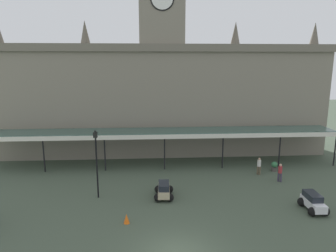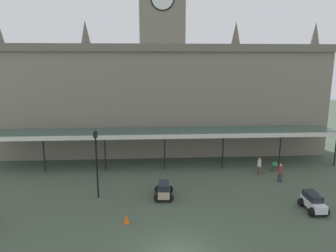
{
  "view_description": "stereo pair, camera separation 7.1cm",
  "coord_description": "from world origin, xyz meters",
  "px_view_note": "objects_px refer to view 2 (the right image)",
  "views": [
    {
      "loc": [
        -1.48,
        -14.89,
        10.49
      ],
      "look_at": [
        0.0,
        8.57,
        5.6
      ],
      "focal_mm": 32.54,
      "sensor_mm": 36.0,
      "label": 1
    },
    {
      "loc": [
        -1.4,
        -14.89,
        10.49
      ],
      "look_at": [
        0.0,
        8.57,
        5.6
      ],
      "focal_mm": 32.54,
      "sensor_mm": 36.0,
      "label": 2
    }
  ],
  "objects_px": {
    "victorian_lamppost": "(96,157)",
    "pedestrian_beside_cars": "(280,172)",
    "planter_near_kerb": "(274,166)",
    "traffic_cone": "(126,219)",
    "car_white_estate": "(313,203)",
    "pedestrian_crossing_forecourt": "(259,166)",
    "car_beige_estate": "(164,191)"
  },
  "relations": [
    {
      "from": "pedestrian_beside_cars",
      "to": "planter_near_kerb",
      "type": "relative_size",
      "value": 1.74
    },
    {
      "from": "planter_near_kerb",
      "to": "victorian_lamppost",
      "type": "bearing_deg",
      "value": -163.06
    },
    {
      "from": "car_white_estate",
      "to": "pedestrian_crossing_forecourt",
      "type": "relative_size",
      "value": 1.35
    },
    {
      "from": "car_beige_estate",
      "to": "pedestrian_beside_cars",
      "type": "distance_m",
      "value": 10.88
    },
    {
      "from": "pedestrian_beside_cars",
      "to": "victorian_lamppost",
      "type": "height_order",
      "value": "victorian_lamppost"
    },
    {
      "from": "pedestrian_crossing_forecourt",
      "to": "victorian_lamppost",
      "type": "relative_size",
      "value": 0.31
    },
    {
      "from": "car_white_estate",
      "to": "victorian_lamppost",
      "type": "xyz_separation_m",
      "value": [
        -15.85,
        3.17,
        2.8
      ]
    },
    {
      "from": "pedestrian_beside_cars",
      "to": "traffic_cone",
      "type": "bearing_deg",
      "value": -154.02
    },
    {
      "from": "car_white_estate",
      "to": "car_beige_estate",
      "type": "bearing_deg",
      "value": 164.97
    },
    {
      "from": "car_white_estate",
      "to": "pedestrian_crossing_forecourt",
      "type": "height_order",
      "value": "pedestrian_crossing_forecourt"
    },
    {
      "from": "victorian_lamppost",
      "to": "traffic_cone",
      "type": "xyz_separation_m",
      "value": [
        2.52,
        -4.15,
        -3.03
      ]
    },
    {
      "from": "pedestrian_beside_cars",
      "to": "traffic_cone",
      "type": "distance_m",
      "value": 14.74
    },
    {
      "from": "car_beige_estate",
      "to": "pedestrian_beside_cars",
      "type": "height_order",
      "value": "pedestrian_beside_cars"
    },
    {
      "from": "pedestrian_beside_cars",
      "to": "victorian_lamppost",
      "type": "relative_size",
      "value": 0.31
    },
    {
      "from": "car_white_estate",
      "to": "planter_near_kerb",
      "type": "distance_m",
      "value": 8.18
    },
    {
      "from": "car_white_estate",
      "to": "pedestrian_crossing_forecourt",
      "type": "xyz_separation_m",
      "value": [
        -1.35,
        7.32,
        0.34
      ]
    },
    {
      "from": "car_white_estate",
      "to": "pedestrian_beside_cars",
      "type": "xyz_separation_m",
      "value": [
        -0.09,
        5.48,
        0.34
      ]
    },
    {
      "from": "victorian_lamppost",
      "to": "pedestrian_beside_cars",
      "type": "bearing_deg",
      "value": 8.31
    },
    {
      "from": "car_white_estate",
      "to": "pedestrian_crossing_forecourt",
      "type": "distance_m",
      "value": 7.45
    },
    {
      "from": "pedestrian_crossing_forecourt",
      "to": "planter_near_kerb",
      "type": "distance_m",
      "value": 2.09
    },
    {
      "from": "traffic_cone",
      "to": "planter_near_kerb",
      "type": "relative_size",
      "value": 0.68
    },
    {
      "from": "car_white_estate",
      "to": "car_beige_estate",
      "type": "xyz_separation_m",
      "value": [
        -10.65,
        2.86,
        0.0
      ]
    },
    {
      "from": "pedestrian_beside_cars",
      "to": "traffic_cone",
      "type": "xyz_separation_m",
      "value": [
        -13.24,
        -6.45,
        -0.58
      ]
    },
    {
      "from": "planter_near_kerb",
      "to": "traffic_cone",
      "type": "bearing_deg",
      "value": -146.58
    },
    {
      "from": "pedestrian_crossing_forecourt",
      "to": "victorian_lamppost",
      "type": "distance_m",
      "value": 15.28
    },
    {
      "from": "car_beige_estate",
      "to": "pedestrian_crossing_forecourt",
      "type": "relative_size",
      "value": 1.37
    },
    {
      "from": "car_beige_estate",
      "to": "pedestrian_crossing_forecourt",
      "type": "height_order",
      "value": "pedestrian_crossing_forecourt"
    },
    {
      "from": "car_beige_estate",
      "to": "victorian_lamppost",
      "type": "distance_m",
      "value": 5.91
    },
    {
      "from": "pedestrian_crossing_forecourt",
      "to": "planter_near_kerb",
      "type": "xyz_separation_m",
      "value": [
        1.87,
        0.84,
        -0.42
      ]
    },
    {
      "from": "car_beige_estate",
      "to": "pedestrian_beside_cars",
      "type": "relative_size",
      "value": 1.37
    },
    {
      "from": "car_beige_estate",
      "to": "pedestrian_beside_cars",
      "type": "bearing_deg",
      "value": 13.91
    },
    {
      "from": "pedestrian_crossing_forecourt",
      "to": "planter_near_kerb",
      "type": "relative_size",
      "value": 1.74
    }
  ]
}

